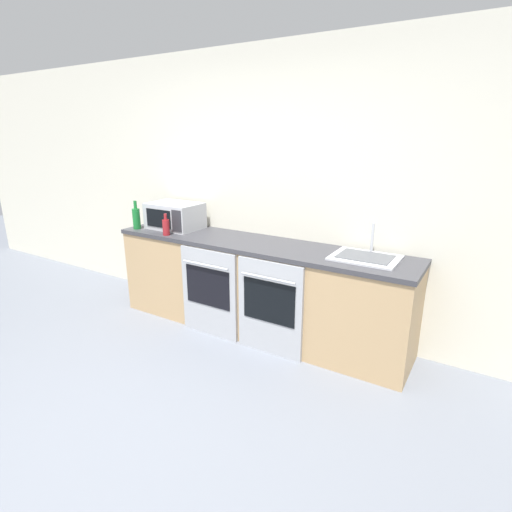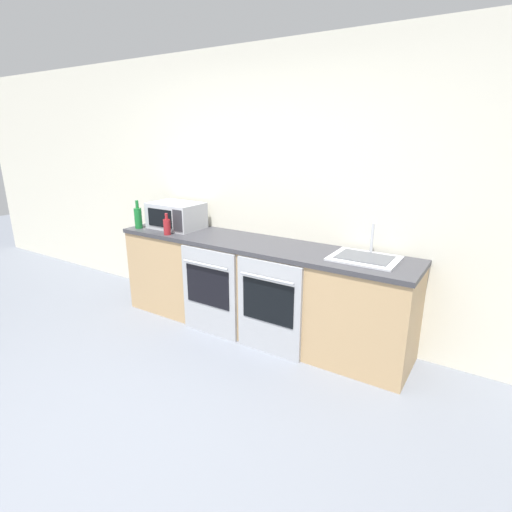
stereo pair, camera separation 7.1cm
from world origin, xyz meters
The scene contains 9 objects.
ground_plane centered at (0.00, 0.00, 0.00)m, with size 16.00×16.00×0.00m, color slate.
wall_back centered at (0.00, 2.10, 1.30)m, with size 10.00×0.06×2.60m.
counter_back centered at (0.00, 1.78, 0.44)m, with size 2.91×0.61×0.88m.
oven_left centered at (-0.32, 1.47, 0.42)m, with size 0.61×0.06×0.83m.
oven_right centered at (0.32, 1.47, 0.42)m, with size 0.61×0.06×0.83m.
microwave centered at (-1.01, 1.81, 1.01)m, with size 0.54×0.38×0.27m.
bottle_green centered at (-1.34, 1.59, 1.00)m, with size 0.08×0.08×0.29m.
bottle_red centered at (-0.88, 1.55, 0.96)m, with size 0.07×0.07×0.21m.
sink centered at (1.00, 1.81, 0.90)m, with size 0.52×0.40×0.26m.
Camera 2 is at (1.90, -1.18, 1.83)m, focal length 28.00 mm.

